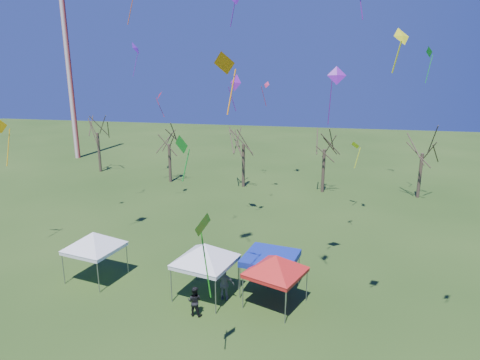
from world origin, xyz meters
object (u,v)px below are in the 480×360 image
object	(u,v)px
tree_3	(325,134)
tree_4	(424,137)
tree_2	(244,129)
tent_white_west	(93,235)
tree_0	(96,119)
tree_1	(168,131)
tent_blue	(271,258)
tent_white_mid	(205,247)
person_grey	(225,284)
radio_mast	(69,66)
person_dark	(195,301)
tent_red	(276,259)

from	to	relation	value
tree_3	tree_4	distance (m)	9.32
tree_2	tent_white_west	size ratio (longest dim) A/B	2.08
tree_2	tree_4	xyz separation A→B (m)	(17.72, -0.38, -0.23)
tree_0	tree_1	xyz separation A→B (m)	(10.08, -2.73, -0.70)
tent_blue	tree_2	bearing A→B (deg)	105.04
tree_2	tree_4	distance (m)	17.73
tree_2	tent_white_mid	xyz separation A→B (m)	(2.16, -22.43, -3.28)
tree_2	tent_white_west	xyz separation A→B (m)	(-5.05, -21.78, -3.43)
tree_0	tent_blue	size ratio (longest dim) A/B	2.49
tree_2	person_grey	bearing A→B (deg)	-81.68
radio_mast	person_grey	bearing A→B (deg)	-48.07
radio_mast	tree_0	bearing A→B (deg)	-42.77
radio_mast	tree_3	bearing A→B (deg)	-16.31
tent_blue	person_dark	distance (m)	4.99
tent_white_west	tent_white_mid	world-z (taller)	tent_white_mid
tree_4	person_dark	world-z (taller)	tree_4
radio_mast	person_dark	size ratio (longest dim) A/B	15.14
tree_2	person_dark	xyz separation A→B (m)	(2.12, -24.45, -5.46)
tent_white_mid	tent_red	bearing A→B (deg)	-2.40
tree_2	tent_white_west	world-z (taller)	tree_2
tree_1	person_grey	size ratio (longest dim) A/B	4.03
tree_0	tree_1	world-z (taller)	tree_0
tent_white_mid	person_grey	distance (m)	2.38
radio_mast	tent_blue	size ratio (longest dim) A/B	7.39
tree_0	tent_white_west	xyz separation A→B (m)	(13.43, -24.78, -3.62)
tree_0	tent_white_mid	xyz separation A→B (m)	(20.64, -25.44, -3.47)
radio_mast	person_grey	world-z (taller)	radio_mast
tree_1	tent_blue	world-z (taller)	tree_1
tree_0	tree_2	xyz separation A→B (m)	(18.48, -3.01, -0.20)
tent_white_west	person_dark	world-z (taller)	tent_white_west
tree_4	person_dark	distance (m)	29.16
tree_1	person_grey	world-z (taller)	tree_1
radio_mast	tree_0	world-z (taller)	radio_mast
tree_3	tent_white_west	distance (m)	25.51
tent_blue	tree_4	bearing A→B (deg)	60.02
tree_0	tree_1	size ratio (longest dim) A/B	1.12
tree_0	tree_2	bearing A→B (deg)	-9.24
radio_mast	tree_4	bearing A→B (deg)	-12.99
tent_white_west	person_dark	bearing A→B (deg)	-20.45
tree_3	tree_4	size ratio (longest dim) A/B	1.00
tree_1	person_dark	xyz separation A→B (m)	(10.52, -24.72, -4.97)
tree_0	tent_white_west	size ratio (longest dim) A/B	2.14
tent_white_west	tent_blue	xyz separation A→B (m)	(10.75, 0.57, -0.76)
tree_1	tent_blue	bearing A→B (deg)	-56.72
radio_mast	tree_3	world-z (taller)	radio_mast
tree_1	tree_2	size ratio (longest dim) A/B	0.92
tent_white_mid	person_dark	distance (m)	2.98
tree_3	tree_4	xyz separation A→B (m)	(9.32, -0.04, -0.02)
tree_3	tent_red	xyz separation A→B (m)	(-2.24, -22.26, -3.30)
tree_0	tree_2	world-z (taller)	tree_0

